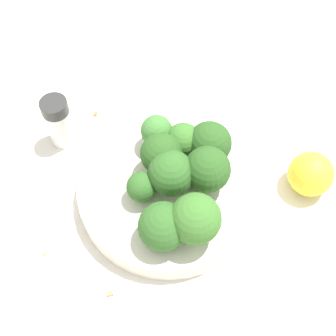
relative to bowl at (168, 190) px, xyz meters
name	(u,v)px	position (x,y,z in m)	size (l,w,h in m)	color
ground_plane	(168,196)	(0.00, 0.00, -0.02)	(3.00, 3.00, 0.00)	silver
bowl	(168,190)	(0.00, 0.00, 0.00)	(0.23, 0.23, 0.03)	silver
broccoli_floret_0	(183,141)	(-0.03, 0.04, 0.05)	(0.05, 0.05, 0.05)	#7A9E5B
broccoli_floret_1	(142,187)	(0.01, -0.04, 0.04)	(0.04, 0.04, 0.04)	#8EB770
broccoli_floret_2	(196,219)	(0.08, 0.00, 0.06)	(0.06, 0.06, 0.07)	#84AD66
broccoli_floret_3	(168,174)	(0.01, 0.00, 0.05)	(0.06, 0.06, 0.07)	#84AD66
broccoli_floret_4	(209,143)	(-0.02, 0.06, 0.05)	(0.06, 0.06, 0.06)	#8EB770
broccoli_floret_5	(161,155)	(-0.02, 0.00, 0.05)	(0.05, 0.05, 0.06)	#7A9E5B
broccoli_floret_6	(207,170)	(0.02, 0.04, 0.05)	(0.06, 0.06, 0.07)	#7A9E5B
broccoli_floret_7	(163,227)	(0.07, -0.03, 0.05)	(0.06, 0.06, 0.06)	#7A9E5B
broccoli_floret_8	(157,132)	(-0.06, 0.01, 0.05)	(0.04, 0.04, 0.05)	#7A9E5B
pepper_shaker	(59,122)	(-0.14, -0.10, 0.02)	(0.04, 0.04, 0.08)	silver
lemon_wedge	(311,174)	(0.06, 0.18, 0.01)	(0.06, 0.06, 0.06)	yellow
almond_crumb_0	(45,253)	(0.01, -0.17, -0.01)	(0.01, 0.00, 0.01)	tan
almond_crumb_1	(95,113)	(-0.17, -0.04, -0.01)	(0.01, 0.00, 0.01)	olive
almond_crumb_2	(110,293)	(0.09, -0.11, -0.01)	(0.01, 0.00, 0.01)	#AD7F4C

